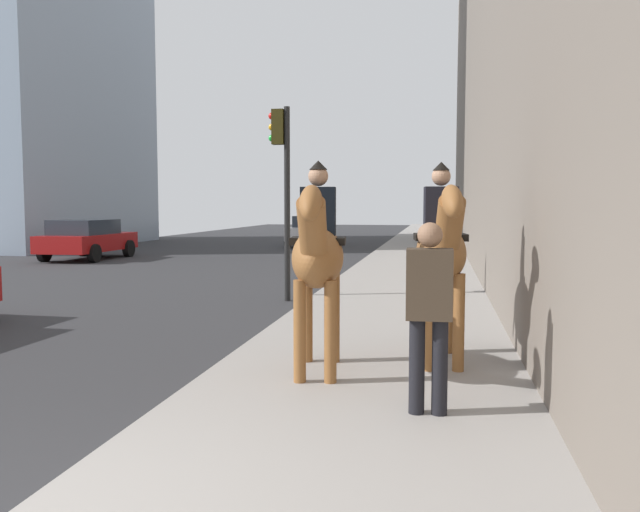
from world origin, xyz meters
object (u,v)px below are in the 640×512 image
object	(u,v)px
car_near_lane	(87,238)
pedestrian_greeting	(429,305)
mounted_horse_near	(317,255)
car_far_lane	(311,230)
traffic_light_near_curb	(283,172)
mounted_horse_far	(441,250)

from	to	relation	value
car_near_lane	pedestrian_greeting	bearing A→B (deg)	-142.17
mounted_horse_near	car_far_lane	size ratio (longest dim) A/B	0.60
pedestrian_greeting	car_far_lane	xyz separation A→B (m)	(24.55, 5.92, -0.35)
mounted_horse_near	car_far_lane	xyz separation A→B (m)	(23.36, 4.70, -0.68)
car_near_lane	mounted_horse_near	bearing A→B (deg)	-142.86
mounted_horse_near	car_near_lane	size ratio (longest dim) A/B	0.57
pedestrian_greeting	car_near_lane	size ratio (longest dim) A/B	0.41
pedestrian_greeting	traffic_light_near_curb	world-z (taller)	traffic_light_near_curb
mounted_horse_near	mounted_horse_far	size ratio (longest dim) A/B	0.99
mounted_horse_far	traffic_light_near_curb	size ratio (longest dim) A/B	0.60
mounted_horse_far	traffic_light_near_curb	xyz separation A→B (m)	(5.21, 3.15, 1.19)
mounted_horse_far	pedestrian_greeting	world-z (taller)	mounted_horse_far
mounted_horse_near	car_far_lane	distance (m)	23.83
mounted_horse_far	car_near_lane	world-z (taller)	mounted_horse_far
pedestrian_greeting	car_far_lane	bearing A→B (deg)	12.39
car_far_lane	car_near_lane	bearing A→B (deg)	-35.99
car_far_lane	mounted_horse_near	bearing A→B (deg)	11.54
mounted_horse_near	pedestrian_greeting	bearing A→B (deg)	39.13
mounted_horse_near	car_far_lane	bearing A→B (deg)	-175.23
car_near_lane	traffic_light_near_curb	world-z (taller)	traffic_light_near_curb
car_near_lane	traffic_light_near_curb	distance (m)	12.81
mounted_horse_far	pedestrian_greeting	bearing A→B (deg)	-9.43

